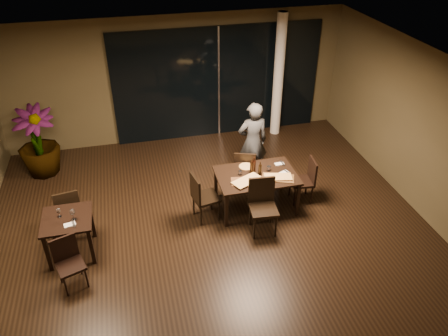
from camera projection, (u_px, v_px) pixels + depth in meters
ground at (214, 241)px, 7.75m from camera, size 8.00×8.00×0.00m
wall_back at (176, 79)px, 10.24m from camera, size 8.00×0.10×3.00m
wall_right at (436, 141)px, 7.74m from camera, size 0.10×8.00×3.00m
ceiling at (212, 80)px, 6.11m from camera, size 8.00×8.00×0.04m
window_panel at (218, 83)px, 10.45m from camera, size 5.00×0.06×2.70m
column at (278, 76)px, 10.39m from camera, size 0.24×0.24×3.00m
main_table at (256, 178)px, 8.23m from camera, size 1.50×1.00×0.75m
side_table at (68, 224)px, 7.18m from camera, size 0.80×0.80×0.75m
chair_main_far at (245, 168)px, 8.79m from camera, size 0.55×0.55×0.94m
chair_main_near at (262, 202)px, 7.76m from camera, size 0.52×0.52×1.03m
chair_main_left at (202, 195)px, 7.99m from camera, size 0.53×0.53×0.97m
chair_main_right at (306, 178)px, 8.52m from camera, size 0.46×0.46×0.91m
chair_side_far at (68, 208)px, 7.73m from camera, size 0.48×0.48×0.91m
chair_side_near at (68, 260)px, 6.70m from camera, size 0.51×0.51×0.86m
diner at (253, 142)px, 9.01m from camera, size 0.60×0.41×1.74m
potted_plant at (37, 142)px, 9.21m from camera, size 0.94×0.94×1.53m
pizza_board_left at (247, 181)px, 7.99m from camera, size 0.63×0.39×0.01m
pizza_board_right at (278, 178)px, 8.09m from camera, size 0.65×0.49×0.01m
oblong_pizza_left at (247, 181)px, 7.98m from camera, size 0.60×0.46×0.02m
oblong_pizza_right at (278, 177)px, 8.08m from camera, size 0.51×0.31×0.02m
round_pizza at (246, 167)px, 8.41m from camera, size 0.27×0.27×0.01m
bottle_a at (251, 166)px, 8.17m from camera, size 0.06×0.06×0.28m
bottle_b at (260, 168)px, 8.12m from camera, size 0.06×0.06×0.28m
bottle_c at (254, 165)px, 8.17m from camera, size 0.07×0.07×0.33m
tumbler_left at (240, 173)px, 8.17m from camera, size 0.07×0.07×0.08m
tumbler_right at (269, 168)px, 8.28m from camera, size 0.08×0.08×0.09m
napkin_near at (284, 173)px, 8.24m from camera, size 0.21×0.17×0.01m
napkin_far at (279, 164)px, 8.50m from camera, size 0.19×0.11×0.01m
wine_glass_a at (59, 213)px, 7.10m from camera, size 0.07×0.07×0.16m
wine_glass_b at (73, 215)px, 7.03m from camera, size 0.09×0.09×0.20m
side_napkin at (70, 225)px, 6.97m from camera, size 0.20×0.15×0.01m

